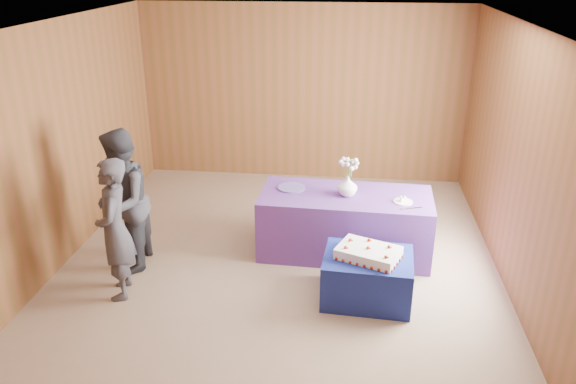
% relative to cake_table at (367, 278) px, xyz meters
% --- Properties ---
extents(ground, '(6.00, 6.00, 0.00)m').
position_rel_cake_table_xyz_m(ground, '(-1.00, 0.45, -0.25)').
color(ground, gray).
rests_on(ground, ground).
extents(room_shell, '(5.04, 6.04, 2.72)m').
position_rel_cake_table_xyz_m(room_shell, '(-1.00, 0.45, 1.55)').
color(room_shell, brown).
rests_on(room_shell, ground).
extents(cake_table, '(0.94, 0.76, 0.50)m').
position_rel_cake_table_xyz_m(cake_table, '(0.00, 0.00, 0.00)').
color(cake_table, navy).
rests_on(cake_table, ground).
extents(serving_table, '(2.03, 0.98, 0.75)m').
position_rel_cake_table_xyz_m(serving_table, '(-0.26, 0.99, 0.12)').
color(serving_table, '#513086').
rests_on(serving_table, ground).
extents(sheet_cake, '(0.74, 0.63, 0.15)m').
position_rel_cake_table_xyz_m(sheet_cake, '(-0.01, -0.02, 0.31)').
color(sheet_cake, white).
rests_on(sheet_cake, cake_table).
extents(vase, '(0.25, 0.25, 0.24)m').
position_rel_cake_table_xyz_m(vase, '(-0.25, 0.98, 0.62)').
color(vase, silver).
rests_on(vase, serving_table).
extents(flower_spray, '(0.24, 0.24, 0.18)m').
position_rel_cake_table_xyz_m(flower_spray, '(-0.25, 0.98, 0.89)').
color(flower_spray, '#316D2B').
rests_on(flower_spray, vase).
extents(platter, '(0.36, 0.36, 0.02)m').
position_rel_cake_table_xyz_m(platter, '(-0.91, 1.11, 0.51)').
color(platter, '#5C4E9D').
rests_on(platter, serving_table).
extents(plate, '(0.23, 0.23, 0.01)m').
position_rel_cake_table_xyz_m(plate, '(0.39, 0.85, 0.51)').
color(plate, silver).
rests_on(plate, serving_table).
extents(cake_slice, '(0.07, 0.07, 0.08)m').
position_rel_cake_table_xyz_m(cake_slice, '(0.39, 0.85, 0.54)').
color(cake_slice, white).
rests_on(cake_slice, plate).
extents(knife, '(0.25, 0.10, 0.00)m').
position_rel_cake_table_xyz_m(knife, '(0.47, 0.68, 0.50)').
color(knife, '#B6B5BA').
rests_on(knife, serving_table).
extents(guest_left, '(0.50, 0.63, 1.52)m').
position_rel_cake_table_xyz_m(guest_left, '(-2.58, -0.20, 0.51)').
color(guest_left, '#373640').
rests_on(guest_left, ground).
extents(guest_right, '(0.70, 0.86, 1.64)m').
position_rel_cake_table_xyz_m(guest_right, '(-2.71, 0.33, 0.57)').
color(guest_right, '#32333D').
rests_on(guest_right, ground).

